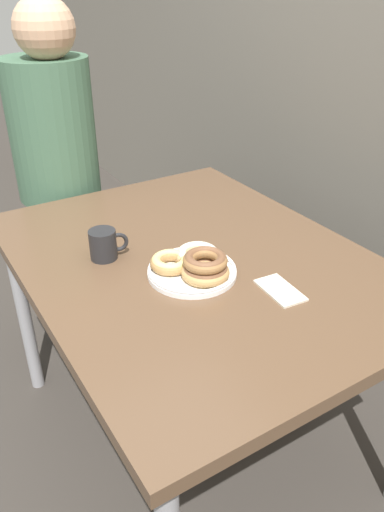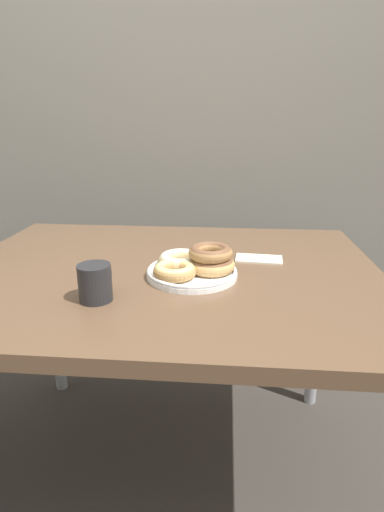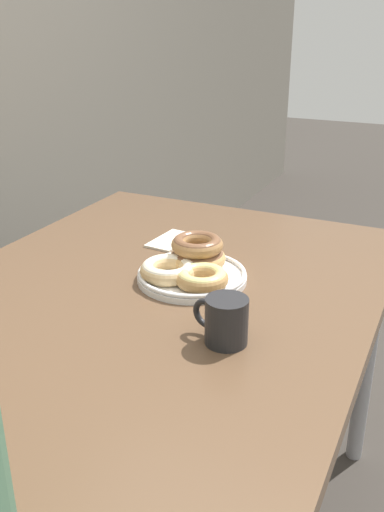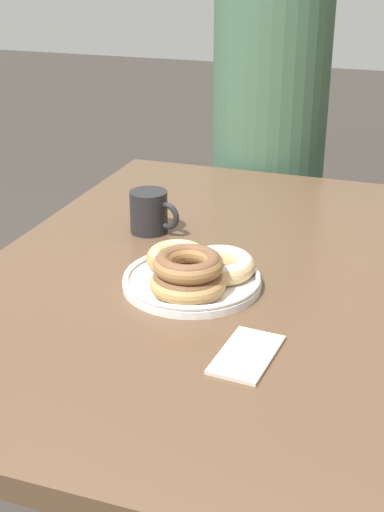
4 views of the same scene
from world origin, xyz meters
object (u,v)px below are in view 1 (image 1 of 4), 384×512
object	(u,v)px
coffee_mug	(104,244)
napkin	(280,290)
person_figure	(58,177)
dining_table	(194,277)
donut_plate	(195,265)

from	to	relation	value
coffee_mug	napkin	bearing A→B (deg)	38.22
person_figure	dining_table	bearing A→B (deg)	9.27
dining_table	person_figure	size ratio (longest dim) A/B	0.86
dining_table	person_figure	distance (m)	0.85
coffee_mug	napkin	world-z (taller)	coffee_mug
person_figure	napkin	world-z (taller)	person_figure
coffee_mug	napkin	xyz separation A→B (m)	(0.41, 0.32, -0.04)
donut_plate	coffee_mug	size ratio (longest dim) A/B	2.22
donut_plate	person_figure	bearing A→B (deg)	-174.89
dining_table	donut_plate	distance (m)	0.15
donut_plate	person_figure	xyz separation A→B (m)	(-0.92, -0.08, -0.02)
dining_table	person_figure	xyz separation A→B (m)	(-0.83, -0.14, 0.08)
dining_table	coffee_mug	xyz separation A→B (m)	(-0.13, -0.23, 0.12)
donut_plate	person_figure	distance (m)	0.92
coffee_mug	napkin	distance (m)	0.53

